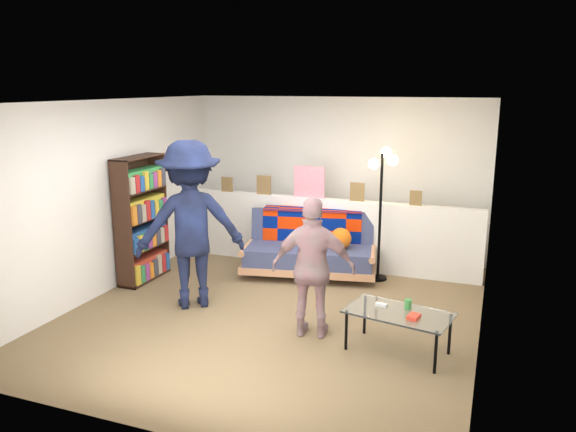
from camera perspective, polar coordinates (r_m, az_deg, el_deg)
The scene contains 10 objects.
ground at distance 6.64m, azimuth -1.24°, elevation -9.61°, with size 5.00×5.00×0.00m, color brown.
room_shell at distance 6.62m, azimuth 0.22°, elevation 5.37°, with size 4.60×5.05×2.45m.
half_wall_ledge at distance 8.09m, azimuth 3.51°, elevation -1.67°, with size 4.45×0.15×1.00m, color silver.
ledge_decor at distance 7.99m, azimuth 1.98°, elevation 3.13°, with size 2.97×0.02×0.45m.
futon_sofa at distance 7.75m, azimuth 2.35°, elevation -3.38°, with size 1.94×1.18×0.78m.
bookshelf at distance 7.69m, azimuth -14.66°, elevation -0.71°, with size 0.28×0.84×1.67m.
coffee_table at distance 5.64m, azimuth 11.22°, elevation -9.82°, with size 1.09×0.73×0.52m.
floor_lamp at distance 7.46m, azimuth 9.57°, elevation 2.92°, with size 0.40×0.31×1.78m.
person_left at distance 6.62m, azimuth -9.87°, elevation -0.89°, with size 1.27×0.73×1.97m, color black.
person_right at distance 5.78m, azimuth 2.60°, elevation -5.31°, with size 0.87×0.36×1.48m, color #CF8692.
Camera 1 is at (2.29, -5.67, 2.57)m, focal length 35.00 mm.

